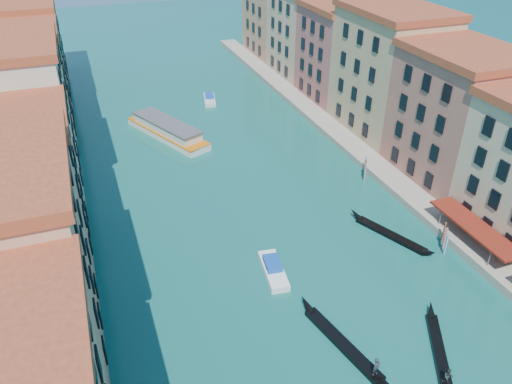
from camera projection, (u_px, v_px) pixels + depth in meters
left_bank_palazzos at (20, 146)px, 60.57m from camera, size 12.80×128.40×21.00m
right_bank_palazzos at (409, 90)px, 77.20m from camera, size 12.80×128.40×21.00m
quay at (358, 151)px, 79.70m from camera, size 4.00×140.00×1.00m
vaporetto_far at (167, 130)px, 84.84m from camera, size 11.30×18.66×2.76m
gondola_fore at (343, 342)px, 46.33m from camera, size 3.79×13.09×2.63m
gondola_right at (439, 351)px, 45.50m from camera, size 6.17×10.50×2.29m
gondola_far at (389, 233)px, 61.03m from camera, size 5.84×11.93×1.78m
motorboat_mid at (273, 269)px, 55.10m from camera, size 2.88×6.76×1.36m
motorboat_far at (210, 98)px, 99.29m from camera, size 3.43×6.89×1.37m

